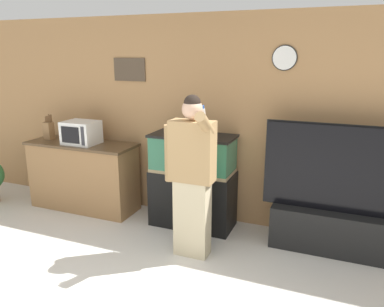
{
  "coord_description": "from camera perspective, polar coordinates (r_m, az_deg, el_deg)",
  "views": [
    {
      "loc": [
        1.56,
        -1.61,
        2.14
      ],
      "look_at": [
        0.05,
        2.11,
        1.05
      ],
      "focal_mm": 35.0,
      "sensor_mm": 36.0,
      "label": 1
    }
  ],
  "objects": [
    {
      "name": "knife_block",
      "position": [
        5.68,
        -21.0,
        3.37
      ],
      "size": [
        0.12,
        0.11,
        0.35
      ],
      "color": "olive",
      "rests_on": "counter_island"
    },
    {
      "name": "microwave",
      "position": [
        5.23,
        -16.54,
        3.08
      ],
      "size": [
        0.45,
        0.36,
        0.31
      ],
      "color": "white",
      "rests_on": "counter_island"
    },
    {
      "name": "counter_island",
      "position": [
        5.45,
        -16.2,
        -3.24
      ],
      "size": [
        1.54,
        0.56,
        0.95
      ],
      "color": "olive",
      "rests_on": "ground_plane"
    },
    {
      "name": "tv_on_stand",
      "position": [
        4.42,
        20.44,
        -8.8
      ],
      "size": [
        1.52,
        0.4,
        1.43
      ],
      "color": "black",
      "rests_on": "ground_plane"
    },
    {
      "name": "person_standing",
      "position": [
        3.89,
        -0.1,
        -3.31
      ],
      "size": [
        0.55,
        0.41,
        1.74
      ],
      "color": "#BCAD89",
      "rests_on": "ground_plane"
    },
    {
      "name": "aquarium_on_stand",
      "position": [
        4.67,
        0.11,
        -4.18
      ],
      "size": [
        1.03,
        0.48,
        1.18
      ],
      "color": "black",
      "rests_on": "ground_plane"
    },
    {
      "name": "wall_back_paneled",
      "position": [
        4.76,
        2.54,
        5.03
      ],
      "size": [
        10.0,
        0.08,
        2.6
      ],
      "color": "#A87A4C",
      "rests_on": "ground_plane"
    }
  ]
}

